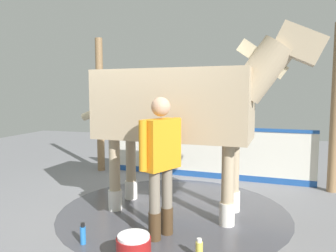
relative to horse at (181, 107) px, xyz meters
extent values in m
cube|color=gray|center=(0.51, -0.10, -1.54)|extent=(16.00, 16.00, 0.02)
cylinder|color=#4C4C54|center=(0.11, -0.01, -1.53)|extent=(3.34, 3.34, 0.00)
cube|color=silver|center=(-0.02, -1.98, -1.04)|extent=(4.21, 0.33, 0.99)
cube|color=#1E4C99|center=(-0.02, -1.98, -0.51)|extent=(4.21, 0.35, 0.06)
cube|color=#1E4C99|center=(-0.02, -1.98, -1.47)|extent=(4.21, 0.33, 0.12)
cylinder|color=olive|center=(-2.32, -1.65, -0.08)|extent=(0.16, 0.16, 2.90)
cylinder|color=olive|center=(2.31, -1.94, -0.08)|extent=(0.16, 0.16, 2.90)
cube|color=tan|center=(0.11, -0.01, 0.03)|extent=(2.23, 1.11, 0.97)
cylinder|color=tan|center=(-0.73, -0.22, -0.99)|extent=(0.16, 0.16, 1.08)
cylinder|color=silver|center=(-0.73, -0.22, -1.38)|extent=(0.20, 0.20, 0.30)
cylinder|color=tan|center=(-0.70, 0.31, -0.99)|extent=(0.16, 0.16, 1.08)
cylinder|color=silver|center=(-0.70, 0.31, -1.38)|extent=(0.20, 0.20, 0.30)
cylinder|color=tan|center=(0.91, -0.33, -0.99)|extent=(0.16, 0.16, 1.08)
cylinder|color=silver|center=(0.91, -0.33, -1.38)|extent=(0.20, 0.20, 0.30)
cylinder|color=tan|center=(0.95, 0.21, -0.99)|extent=(0.16, 0.16, 1.08)
cylinder|color=silver|center=(0.95, 0.21, -1.38)|extent=(0.20, 0.20, 0.30)
cylinder|color=tan|center=(-1.09, 0.07, 0.48)|extent=(0.82, 0.49, 0.87)
cube|color=#C6B793|center=(-1.09, 0.07, 0.63)|extent=(0.66, 0.10, 0.53)
cube|color=tan|center=(-1.52, 0.10, 0.79)|extent=(0.67, 0.32, 0.56)
cylinder|color=#C6B793|center=(1.29, -0.08, -0.07)|extent=(0.71, 0.16, 0.35)
cylinder|color=#47331E|center=(0.08, 0.97, -1.37)|extent=(0.15, 0.15, 0.33)
cylinder|color=slate|center=(0.08, 0.97, -0.95)|extent=(0.13, 0.13, 0.50)
cylinder|color=#47331E|center=(-0.02, 0.78, -1.37)|extent=(0.15, 0.15, 0.33)
cylinder|color=slate|center=(-0.02, 0.78, -0.95)|extent=(0.13, 0.13, 0.50)
cube|color=orange|center=(0.03, 0.88, -0.40)|extent=(0.41, 0.53, 0.59)
cylinder|color=orange|center=(0.15, 1.14, -0.39)|extent=(0.09, 0.09, 0.56)
cylinder|color=orange|center=(-0.10, 0.61, -0.39)|extent=(0.09, 0.09, 0.56)
sphere|color=tan|center=(0.03, 0.88, 0.03)|extent=(0.23, 0.23, 0.23)
cylinder|color=maroon|center=(0.10, 1.58, -1.39)|extent=(0.35, 0.35, 0.29)
cylinder|color=white|center=(0.10, 1.58, -1.23)|extent=(0.32, 0.32, 0.03)
cylinder|color=#D8CC4C|center=(-0.51, 1.26, -1.44)|extent=(0.08, 0.08, 0.18)
cylinder|color=white|center=(-0.51, 1.26, -1.33)|extent=(0.05, 0.05, 0.04)
cylinder|color=blue|center=(0.83, 1.31, -1.43)|extent=(0.07, 0.07, 0.20)
cylinder|color=black|center=(0.83, 1.31, -1.31)|extent=(0.05, 0.05, 0.04)
camera|label=1|loc=(-1.08, 4.42, 0.19)|focal=34.32mm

